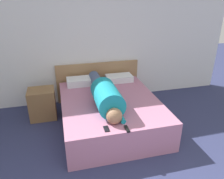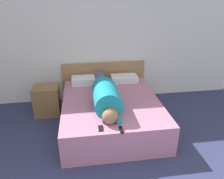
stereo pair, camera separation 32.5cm
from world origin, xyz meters
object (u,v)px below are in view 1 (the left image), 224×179
object	(u,v)px
person_lying	(105,95)
pillow_second	(119,78)
pillow_near_headboard	(81,81)
cell_phone	(106,129)
tv_remote	(127,129)
nightstand	(42,104)
bed	(110,112)

from	to	relation	value
person_lying	pillow_second	xyz separation A→B (m)	(0.49, 0.91, -0.11)
pillow_near_headboard	cell_phone	distance (m)	1.60
person_lying	cell_phone	world-z (taller)	person_lying
pillow_second	cell_phone	bearing A→B (deg)	-111.62
pillow_near_headboard	tv_remote	bearing A→B (deg)	-76.69
nightstand	pillow_near_headboard	size ratio (longest dim) A/B	1.01
nightstand	person_lying	world-z (taller)	person_lying
tv_remote	pillow_second	bearing A→B (deg)	77.47
bed	tv_remote	xyz separation A→B (m)	(0.01, -0.90, 0.25)
bed	nightstand	world-z (taller)	nightstand
bed	person_lying	world-z (taller)	person_lying
tv_remote	nightstand	bearing A→B (deg)	128.51
nightstand	cell_phone	distance (m)	1.64
pillow_second	cell_phone	xyz separation A→B (m)	(-0.63, -1.59, -0.05)
person_lying	pillow_second	distance (m)	1.04
tv_remote	cell_phone	distance (m)	0.27
bed	pillow_second	bearing A→B (deg)	63.66
person_lying	tv_remote	distance (m)	0.79
bed	pillow_second	size ratio (longest dim) A/B	3.69
person_lying	pillow_near_headboard	distance (m)	0.95
tv_remote	cell_phone	xyz separation A→B (m)	(-0.26, 0.08, -0.01)
bed	cell_phone	size ratio (longest dim) A/B	14.78
bed	cell_phone	xyz separation A→B (m)	(-0.25, -0.82, 0.25)
bed	tv_remote	bearing A→B (deg)	-89.32
pillow_near_headboard	nightstand	bearing A→B (deg)	-162.73
cell_phone	pillow_near_headboard	bearing A→B (deg)	94.82
nightstand	tv_remote	size ratio (longest dim) A/B	3.70
person_lying	bed	bearing A→B (deg)	51.14
nightstand	bed	bearing A→B (deg)	-25.44
bed	pillow_near_headboard	xyz separation A→B (m)	(-0.38, 0.77, 0.31)
nightstand	tv_remote	distance (m)	1.85
bed	nightstand	size ratio (longest dim) A/B	3.46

